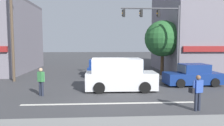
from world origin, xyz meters
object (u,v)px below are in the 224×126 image
object	(u,v)px
utility_pole_near_left	(12,28)
pedestrian_foreground_with_bag	(197,91)
street_tree	(163,39)
pedestrian_mid_crossing	(41,80)
van_crossing_leftbound	(119,75)
utility_pole_far_right	(174,32)
traffic_light_mast	(163,29)
sedan_crossing_center	(193,76)
sedan_parked_curbside	(98,68)

from	to	relation	value
utility_pole_near_left	pedestrian_foreground_with_bag	distance (m)	14.60
street_tree	pedestrian_mid_crossing	xyz separation A→B (m)	(-9.58, -7.83, -2.58)
van_crossing_leftbound	pedestrian_mid_crossing	bearing A→B (deg)	-165.35
utility_pole_far_right	van_crossing_leftbound	bearing A→B (deg)	-128.36
van_crossing_leftbound	pedestrian_foreground_with_bag	world-z (taller)	van_crossing_leftbound
traffic_light_mast	van_crossing_leftbound	world-z (taller)	traffic_light_mast
utility_pole_far_right	pedestrian_foreground_with_bag	size ratio (longest dim) A/B	4.95
utility_pole_far_right	street_tree	bearing A→B (deg)	-136.57
traffic_light_mast	sedan_crossing_center	size ratio (longest dim) A/B	1.49
street_tree	van_crossing_leftbound	size ratio (longest dim) A/B	1.14
street_tree	utility_pole_far_right	bearing A→B (deg)	43.43
pedestrian_foreground_with_bag	van_crossing_leftbound	bearing A→B (deg)	124.43
van_crossing_leftbound	utility_pole_near_left	bearing A→B (deg)	154.91
utility_pole_far_right	sedan_parked_curbside	distance (m)	8.71
street_tree	pedestrian_mid_crossing	distance (m)	12.64
utility_pole_near_left	van_crossing_leftbound	distance (m)	9.71
van_crossing_leftbound	pedestrian_foreground_with_bag	xyz separation A→B (m)	(3.15, -4.59, -0.05)
utility_pole_near_left	sedan_crossing_center	bearing A→B (deg)	-10.10
pedestrian_foreground_with_bag	utility_pole_far_right	bearing A→B (deg)	75.58
sedan_crossing_center	pedestrian_foreground_with_bag	xyz separation A→B (m)	(-2.44, -5.99, 0.24)
sedan_crossing_center	utility_pole_near_left	bearing A→B (deg)	169.90
sedan_parked_curbside	van_crossing_leftbound	size ratio (longest dim) A/B	0.91
street_tree	sedan_parked_curbside	bearing A→B (deg)	178.91
street_tree	pedestrian_foreground_with_bag	size ratio (longest dim) A/B	3.16
sedan_crossing_center	van_crossing_leftbound	size ratio (longest dim) A/B	0.90
traffic_light_mast	sedan_parked_curbside	world-z (taller)	traffic_light_mast
traffic_light_mast	van_crossing_leftbound	distance (m)	6.41
sedan_crossing_center	pedestrian_mid_crossing	size ratio (longest dim) A/B	2.50
pedestrian_foreground_with_bag	pedestrian_mid_crossing	distance (m)	8.60
utility_pole_near_left	traffic_light_mast	distance (m)	12.22
van_crossing_leftbound	street_tree	bearing A→B (deg)	53.86
street_tree	sedan_parked_curbside	xyz separation A→B (m)	(-6.22, 0.12, -2.82)
traffic_light_mast	pedestrian_mid_crossing	xyz separation A→B (m)	(-8.73, -5.05, -3.35)
utility_pole_far_right	sedan_crossing_center	size ratio (longest dim) A/B	1.98
pedestrian_mid_crossing	sedan_parked_curbside	bearing A→B (deg)	67.09
sedan_parked_curbside	pedestrian_mid_crossing	world-z (taller)	pedestrian_mid_crossing
utility_pole_near_left	van_crossing_leftbound	bearing A→B (deg)	-25.09
sedan_parked_curbside	pedestrian_mid_crossing	size ratio (longest dim) A/B	2.51
street_tree	sedan_crossing_center	world-z (taller)	street_tree
pedestrian_foreground_with_bag	pedestrian_mid_crossing	bearing A→B (deg)	157.09
pedestrian_foreground_with_bag	street_tree	bearing A→B (deg)	81.56
utility_pole_far_right	sedan_parked_curbside	bearing A→B (deg)	-169.85
sedan_crossing_center	pedestrian_foreground_with_bag	bearing A→B (deg)	-112.13
street_tree	van_crossing_leftbound	xyz separation A→B (m)	(-4.81, -6.58, -2.53)
utility_pole_far_right	traffic_light_mast	xyz separation A→B (m)	(-2.45, -4.30, 0.02)
pedestrian_foreground_with_bag	pedestrian_mid_crossing	xyz separation A→B (m)	(-7.92, 3.35, -0.00)
traffic_light_mast	pedestrian_foreground_with_bag	bearing A→B (deg)	-95.55
traffic_light_mast	sedan_crossing_center	distance (m)	4.61
street_tree	utility_pole_far_right	size ratio (longest dim) A/B	0.64
street_tree	utility_pole_near_left	size ratio (longest dim) A/B	0.63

